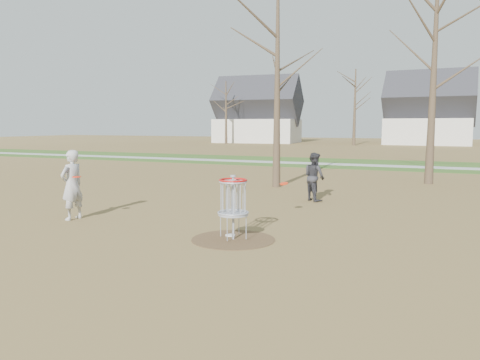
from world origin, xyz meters
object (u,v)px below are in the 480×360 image
Objects in this scene: disc_grounded at (230,235)px; disc_golf_basket at (233,197)px; player_standing at (72,185)px; player_throwing at (314,177)px.

disc_golf_basket is (0.19, -0.26, 0.89)m from disc_grounded.
player_standing is 4.71m from disc_golf_basket.
player_standing is at bearing 179.60° from disc_grounded.
player_standing reaches higher than disc_grounded.
player_throwing is 7.11× the size of disc_grounded.
player_standing is 1.15× the size of player_throwing.
player_standing is at bearing 176.45° from disc_golf_basket.
disc_grounded is at bearing 125.34° from player_throwing.
player_throwing is 5.77m from disc_golf_basket.
disc_golf_basket reaches higher than disc_grounded.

